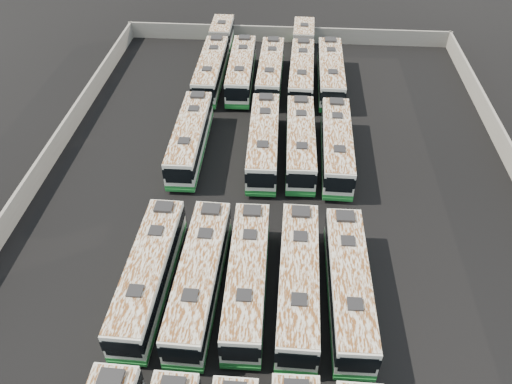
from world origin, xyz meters
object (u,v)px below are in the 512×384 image
bus_back_far_right (331,73)px  bus_midback_right (300,142)px  bus_midfront_far_right (349,285)px  bus_midback_far_left (190,138)px  bus_midfront_left (200,277)px  bus_midback_far_right (337,145)px  bus_back_right (302,60)px  bus_back_center (270,71)px  bus_back_far_left (215,57)px  bus_midback_center (264,141)px  bus_midfront_far_left (149,273)px  bus_midfront_right (298,281)px  bus_midfront_center (247,277)px  bus_back_left (241,70)px

bus_back_far_right → bus_midback_right: bearing=-103.1°
bus_midfront_far_right → bus_midback_far_left: size_ratio=0.99×
bus_midfront_left → bus_back_far_right: size_ratio=0.99×
bus_midback_far_right → bus_back_right: size_ratio=0.64×
bus_midfront_left → bus_back_center: size_ratio=1.02×
bus_back_far_left → bus_midfront_left: bearing=-84.1°
bus_midback_far_left → bus_midfront_left: bearing=-78.5°
bus_midfront_left → bus_back_far_left: (-3.75, 35.41, -0.01)m
bus_midfront_far_right → bus_midback_center: bus_midback_center is taller
bus_midfront_left → bus_back_far_right: bus_back_far_right is taller
bus_midfront_far_left → bus_midback_far_right: size_ratio=0.99×
bus_midfront_right → bus_back_center: bus_midfront_right is taller
bus_midfront_left → bus_midback_far_left: bus_midfront_left is taller
bus_midfront_center → bus_midback_right: 17.68m
bus_midfront_right → bus_back_far_left: (-10.87, 35.21, -0.01)m
bus_midback_right → bus_back_far_left: (-10.90, 17.85, 0.02)m
bus_midfront_right → bus_midfront_far_right: bus_midfront_right is taller
bus_midfront_far_left → bus_back_left: (3.62, 32.08, 0.04)m
bus_midfront_left → bus_midfront_center: bus_midfront_left is taller
bus_back_far_right → bus_back_far_left: bearing=167.7°
bus_back_right → bus_midfront_far_right: bearing=-83.2°
bus_midfront_far_right → bus_midback_center: (-7.15, 17.36, 0.05)m
bus_midfront_right → bus_back_far_right: (3.53, 31.98, 0.02)m
bus_midback_right → bus_midfront_far_left: bearing=-122.9°
bus_back_center → bus_back_far_left: bearing=156.4°
bus_midfront_far_left → bus_midfront_left: 3.73m
bus_midfront_left → bus_back_left: 32.17m
bus_midfront_right → bus_back_far_right: 32.17m
bus_midback_far_left → bus_back_right: bus_midback_far_left is taller
bus_midfront_far_left → bus_midback_center: (7.26, 17.36, 0.04)m
bus_back_left → bus_back_right: bus_back_left is taller
bus_back_left → bus_back_far_right: (10.75, 0.01, 0.02)m
bus_midfront_far_right → bus_back_left: 33.84m
bus_midback_center → bus_midback_far_left: bearing=178.5°
bus_midfront_right → bus_back_left: bearing=103.2°
bus_midfront_far_left → bus_midfront_far_right: bus_midfront_far_left is taller
bus_midback_far_right → bus_back_center: 16.58m
bus_midfront_far_right → bus_back_left: bearing=107.7°
bus_back_far_left → bus_back_left: 4.88m
bus_midfront_center → bus_midback_right: size_ratio=0.99×
bus_midfront_center → bus_back_right: size_ratio=0.63×
bus_midfront_far_right → bus_midback_center: size_ratio=0.97×
bus_midback_center → bus_back_far_right: bearing=63.0°
bus_midfront_left → bus_midback_far_right: bus_midfront_left is taller
bus_midback_center → bus_back_center: bearing=89.1°
bus_midfront_far_right → bus_back_right: bus_back_right is taller
bus_back_center → bus_back_right: (3.81, 3.19, 0.02)m
bus_midfront_far_left → bus_midback_far_left: (-0.02, 17.39, 0.02)m
bus_midfront_far_left → bus_midback_right: bus_midfront_far_left is taller
bus_midback_center → bus_midfront_left: bearing=-102.7°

